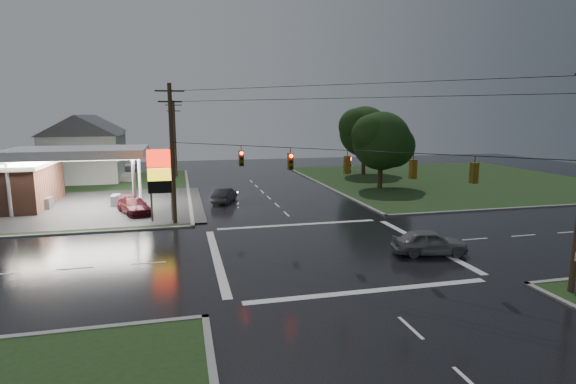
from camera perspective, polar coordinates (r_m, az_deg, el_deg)
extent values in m
plane|color=black|center=(29.30, 4.84, -7.36)|extent=(120.00, 120.00, 0.00)
cube|color=#193216|center=(55.90, -31.17, -0.45)|extent=(36.00, 36.00, 0.08)
cube|color=#193216|center=(63.67, 19.85, 1.48)|extent=(36.00, 36.00, 0.08)
cube|color=#2D2D2D|center=(46.67, -27.05, -1.82)|extent=(26.00, 18.00, 0.02)
cylinder|color=silver|center=(44.27, -31.95, 0.36)|extent=(0.30, 0.30, 5.00)
cylinder|color=silver|center=(42.18, -18.97, 0.92)|extent=(0.30, 0.30, 5.00)
cylinder|color=silver|center=(49.94, -29.83, 1.46)|extent=(0.30, 0.30, 5.00)
cylinder|color=silver|center=(48.09, -18.33, 1.99)|extent=(0.30, 0.30, 5.00)
cube|color=silver|center=(45.57, -25.11, 4.58)|extent=(12.00, 8.00, 0.80)
cube|color=white|center=(45.60, -25.07, 4.05)|extent=(11.40, 7.40, 0.04)
cube|color=#59595E|center=(46.84, -28.29, -1.30)|extent=(0.80, 1.60, 1.10)
cube|color=#59595E|center=(45.66, -21.00, -1.04)|extent=(0.80, 1.60, 1.10)
cylinder|color=#59595E|center=(37.53, -17.04, 0.75)|extent=(0.16, 0.16, 6.00)
cylinder|color=#59595E|center=(37.46, -14.60, 0.85)|extent=(0.16, 0.16, 6.00)
cube|color=red|center=(37.22, -15.98, 4.15)|extent=(2.00, 0.35, 1.40)
cube|color=yellow|center=(37.36, -15.89, 2.16)|extent=(2.00, 0.35, 1.00)
cube|color=black|center=(37.50, -15.82, 0.65)|extent=(2.00, 0.35, 1.00)
cylinder|color=#382619|center=(36.17, -14.48, 4.54)|extent=(0.32, 0.32, 11.00)
cube|color=#382619|center=(36.07, -14.82, 12.31)|extent=(2.20, 0.12, 0.12)
cube|color=#382619|center=(36.04, -14.76, 11.04)|extent=(1.80, 0.12, 0.12)
cylinder|color=#382619|center=(64.62, -14.17, 6.53)|extent=(0.32, 0.32, 10.50)
cube|color=#382619|center=(64.54, -14.34, 10.65)|extent=(2.20, 0.12, 0.12)
cube|color=#382619|center=(64.53, -14.31, 9.94)|extent=(1.80, 0.12, 0.12)
cube|color=#59470C|center=(31.70, -5.96, 4.27)|extent=(0.34, 0.34, 1.10)
cylinder|color=#FF0C07|center=(31.47, -5.92, 4.93)|extent=(0.22, 0.08, 0.22)
cube|color=#59470C|center=(29.44, 0.31, 3.90)|extent=(0.34, 0.34, 1.10)
cylinder|color=#FF0C07|center=(29.21, 0.40, 4.60)|extent=(0.22, 0.08, 0.22)
cube|color=#59470C|center=(27.59, 7.51, 3.42)|extent=(0.34, 0.34, 1.10)
cylinder|color=#FF0C07|center=(27.62, 7.91, 4.21)|extent=(0.08, 0.22, 0.22)
cube|color=#59470C|center=(26.23, 15.58, 2.81)|extent=(0.34, 0.34, 1.10)
cylinder|color=#FF0C07|center=(26.36, 15.41, 3.68)|extent=(0.22, 0.08, 0.22)
cube|color=#59470C|center=(25.55, 22.55, 2.24)|extent=(0.34, 0.34, 1.10)
cylinder|color=#FF0C07|center=(25.67, 22.34, 3.14)|extent=(0.22, 0.08, 0.22)
cube|color=silver|center=(63.93, -24.47, 3.89)|extent=(9.00, 8.00, 6.00)
cube|color=gray|center=(63.43, -19.60, 1.79)|extent=(1.60, 4.80, 0.80)
cube|color=silver|center=(75.87, -23.55, 4.75)|extent=(9.00, 8.00, 6.00)
cube|color=gray|center=(75.38, -19.44, 2.99)|extent=(1.60, 4.80, 0.80)
cylinder|color=black|center=(54.02, 11.65, 3.12)|extent=(0.56, 0.56, 5.04)
sphere|color=black|center=(53.76, 11.76, 6.36)|extent=(6.80, 6.80, 6.80)
sphere|color=black|center=(54.81, 13.22, 5.71)|extent=(5.10, 5.10, 5.10)
sphere|color=black|center=(52.79, 10.63, 7.12)|extent=(4.76, 4.76, 4.76)
cylinder|color=black|center=(66.11, 9.60, 4.63)|extent=(0.56, 0.56, 5.60)
sphere|color=black|center=(65.90, 9.68, 7.57)|extent=(7.20, 7.20, 7.20)
sphere|color=black|center=(66.93, 10.99, 6.96)|extent=(5.40, 5.40, 5.40)
sphere|color=black|center=(64.95, 8.66, 8.27)|extent=(5.04, 5.04, 5.04)
imported|color=black|center=(45.13, -8.07, -0.37)|extent=(3.05, 4.65, 1.45)
imported|color=slate|center=(29.52, 17.52, -6.08)|extent=(4.85, 2.68, 1.56)
imported|color=#58141C|center=(41.59, -18.94, -1.69)|extent=(3.71, 5.35, 1.44)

